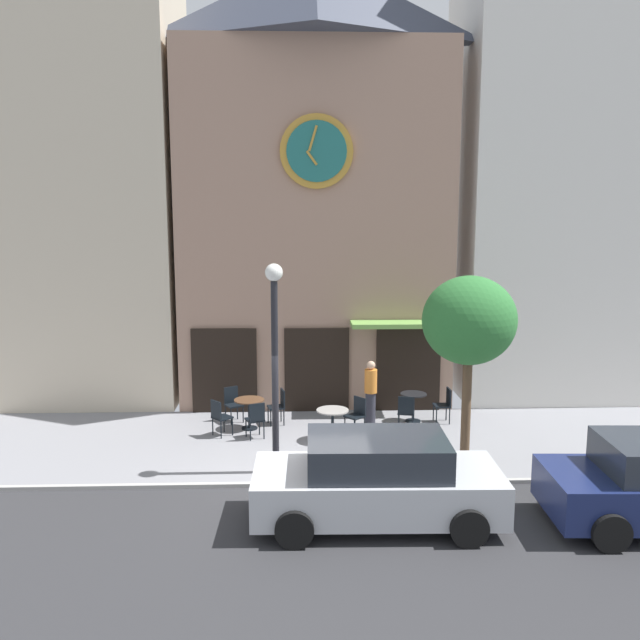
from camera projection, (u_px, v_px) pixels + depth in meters
ground_plane at (310, 504)px, 12.58m from camera, size 24.07×11.86×0.13m
clock_building at (315, 181)px, 18.49m from camera, size 7.48×3.43×12.05m
neighbor_building_left at (75, 172)px, 19.29m from camera, size 6.00×4.37×13.01m
neighbor_building_right at (576, 146)px, 19.52m from camera, size 6.78×4.07×14.52m
street_lamp at (275, 369)px, 13.72m from camera, size 0.36×0.36×4.37m
street_tree at (469, 322)px, 13.91m from camera, size 1.96×1.76×4.10m
cafe_table_center at (249, 407)px, 16.78m from camera, size 0.75×0.75×0.76m
cafe_table_center_right at (333, 418)px, 15.90m from camera, size 0.76×0.76×0.76m
cafe_table_leftmost at (413, 402)px, 17.35m from camera, size 0.68×0.68×0.75m
cafe_chair_by_entrance at (445, 403)px, 17.29m from camera, size 0.41×0.41×0.90m
cafe_chair_facing_wall at (406, 410)px, 16.62m from camera, size 0.47×0.47×0.90m
cafe_chair_near_tree at (357, 412)px, 16.44m from camera, size 0.56×0.56×0.90m
cafe_chair_mid_row at (233, 401)px, 17.39m from camera, size 0.55×0.55×0.90m
cafe_chair_curbside at (219, 415)px, 16.24m from camera, size 0.57×0.57×0.90m
cafe_chair_right_end at (279, 404)px, 17.17m from camera, size 0.48×0.48×0.90m
cafe_chair_near_lamp at (256, 417)px, 16.04m from camera, size 0.52×0.52×0.90m
pedestrian_orange at (371, 392)px, 17.03m from camera, size 0.39×0.39×1.67m
parked_car_silver at (377, 481)px, 11.71m from camera, size 4.34×2.09×1.55m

